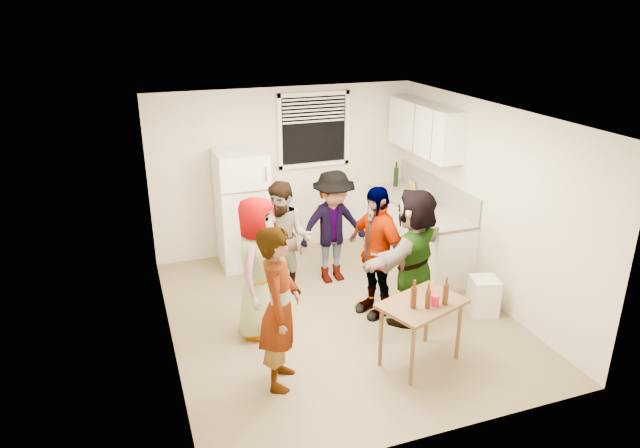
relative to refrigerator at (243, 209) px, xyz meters
name	(u,v)px	position (x,y,z in m)	size (l,w,h in m)	color
room	(338,315)	(0.75, -1.88, -0.85)	(4.00, 4.50, 2.50)	beige
window	(314,130)	(1.20, 0.33, 1.00)	(1.12, 0.10, 1.06)	white
refrigerator	(243,209)	(0.00, 0.00, 0.00)	(0.70, 0.70, 1.70)	white
counter_lower	(417,233)	(2.45, -0.73, -0.42)	(0.60, 2.20, 0.86)	white
countertop	(419,204)	(2.45, -0.73, 0.03)	(0.64, 2.22, 0.04)	#BDAE95
backsplash	(437,189)	(2.74, -0.73, 0.23)	(0.03, 2.20, 0.36)	beige
upper_cabinets	(425,128)	(2.58, -0.53, 1.10)	(0.34, 1.60, 0.70)	white
kettle	(417,204)	(2.40, -0.78, 0.05)	(0.25, 0.21, 0.21)	silver
paper_towel	(425,208)	(2.43, -0.94, 0.05)	(0.12, 0.12, 0.25)	white
wine_bottle	(395,186)	(2.50, 0.12, 0.05)	(0.07, 0.07, 0.29)	black
beer_bottle_counter	(430,215)	(2.35, -1.22, 0.05)	(0.06, 0.06, 0.22)	#47230C
blue_cup	(428,220)	(2.22, -1.39, 0.05)	(0.10, 0.10, 0.13)	#2E27CD
picture_frame	(412,185)	(2.67, -0.11, 0.12)	(0.02, 0.16, 0.13)	#E5BC4F
trash_bin	(484,295)	(2.46, -2.44, -0.60)	(0.32, 0.32, 0.48)	white
serving_table	(418,362)	(1.21, -3.09, -0.85)	(0.86, 0.58, 0.73)	brown
beer_bottle_table	(427,308)	(1.19, -3.21, -0.12)	(0.05, 0.05, 0.21)	#47230C
red_cup	(434,305)	(1.29, -3.19, -0.12)	(0.09, 0.09, 0.12)	#C8133D
guest_grey	(261,332)	(-0.24, -1.94, -0.85)	(0.82, 1.67, 0.53)	gray
guest_stripe	(282,381)	(-0.28, -2.92, -0.85)	(0.62, 1.70, 0.41)	#141933
guest_back_left	(286,293)	(0.30, -1.10, -0.85)	(0.75, 1.54, 0.58)	#523624
guest_back_right	(333,279)	(1.03, -0.95, -0.85)	(1.02, 1.58, 0.59)	#424247
guest_black	(373,312)	(1.20, -1.96, -0.85)	(0.97, 1.65, 0.40)	black
guest_orange	(409,317)	(1.56, -2.23, -0.85)	(1.55, 1.67, 0.49)	tan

